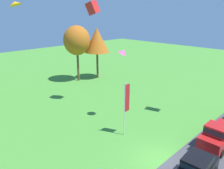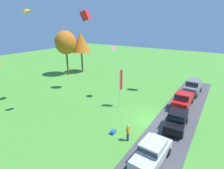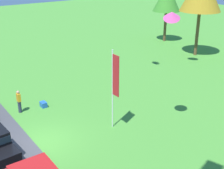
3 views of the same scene
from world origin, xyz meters
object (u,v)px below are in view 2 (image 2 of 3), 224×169
person_beside_suv (128,133)px  flag_banner (121,83)px  cooler_box (113,132)px  car_sedan_near_entrance (152,151)px  car_pickup_far_end (183,100)px  tree_far_right (66,43)px  car_sedan_by_flagpole (177,119)px  kite_box_near_flag (85,15)px  tree_right_of_center (81,42)px  kite_delta_high_right (26,10)px  kite_delta_over_trees (114,47)px  car_suv_mid_row (193,86)px

person_beside_suv → flag_banner: flag_banner is taller
cooler_box → car_sedan_near_entrance: bearing=-108.5°
person_beside_suv → cooler_box: size_ratio=3.05×
car_pickup_far_end → cooler_box: (-10.00, 4.49, -0.91)m
car_sedan_near_entrance → tree_far_right: tree_far_right is taller
car_sedan_near_entrance → car_sedan_by_flagpole: bearing=-3.9°
car_sedan_by_flagpole → person_beside_suv: 5.70m
car_sedan_near_entrance → car_sedan_by_flagpole: 6.06m
kite_box_near_flag → tree_far_right: bearing=65.2°
cooler_box → car_sedan_by_flagpole: bearing=-48.4°
tree_right_of_center → kite_delta_high_right: bearing=-159.7°
person_beside_suv → kite_delta_over_trees: size_ratio=1.79×
car_sedan_by_flagpole → flag_banner: size_ratio=0.85×
kite_delta_over_trees → car_sedan_by_flagpole: bearing=-108.3°
car_pickup_far_end → kite_delta_over_trees: kite_delta_over_trees is taller
tree_far_right → kite_delta_high_right: kite_delta_high_right is taller
car_sedan_by_flagpole → kite_delta_over_trees: 12.33m
car_pickup_far_end → person_beside_suv: 10.52m
tree_far_right → kite_delta_high_right: (-12.02, -6.82, 5.27)m
kite_delta_high_right → car_sedan_by_flagpole: bearing=-79.0°
car_suv_mid_row → tree_far_right: size_ratio=0.51×
kite_delta_over_trees → tree_right_of_center: bearing=58.5°
person_beside_suv → tree_right_of_center: tree_right_of_center is taller
car_sedan_near_entrance → flag_banner: size_ratio=0.85×
car_pickup_far_end → tree_right_of_center: size_ratio=0.57×
car_sedan_by_flagpole → tree_right_of_center: (11.83, 23.91, 5.63)m
person_beside_suv → tree_right_of_center: size_ratio=0.19×
car_suv_mid_row → tree_right_of_center: (0.49, 23.62, 5.37)m
car_sedan_near_entrance → person_beside_suv: car_sedan_near_entrance is taller
tree_right_of_center → kite_delta_over_trees: (-8.53, -13.92, 0.79)m
person_beside_suv → flag_banner: (5.83, 4.27, 2.49)m
car_suv_mid_row → person_beside_suv: (-15.99, 3.00, -0.42)m
tree_far_right → kite_delta_over_trees: tree_far_right is taller
car_sedan_by_flagpole → person_beside_suv: (-4.64, 3.30, -0.16)m
car_sedan_near_entrance → tree_far_right: (14.51, 24.65, 5.77)m
tree_far_right → flag_banner: (-7.28, -17.49, -3.44)m
person_beside_suv → kite_box_near_flag: size_ratio=1.23×
person_beside_suv → flag_banner: size_ratio=0.32×
car_pickup_far_end → tree_right_of_center: (6.32, 23.35, 5.56)m
person_beside_suv → flag_banner: 7.64m
car_suv_mid_row → person_beside_suv: size_ratio=2.74×
car_sedan_by_flagpole → cooler_box: car_sedan_by_flagpole is taller
person_beside_suv → car_sedan_near_entrance: bearing=-115.8°
car_sedan_near_entrance → kite_delta_high_right: kite_delta_high_right is taller
kite_delta_high_right → cooler_box: bearing=-94.0°
person_beside_suv → tree_right_of_center: bearing=51.4°
car_sedan_near_entrance → kite_delta_over_trees: bearing=45.7°
car_sedan_near_entrance → kite_box_near_flag: (10.10, 15.08, 10.69)m
car_suv_mid_row → person_beside_suv: 16.27m
car_suv_mid_row → cooler_box: 16.57m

